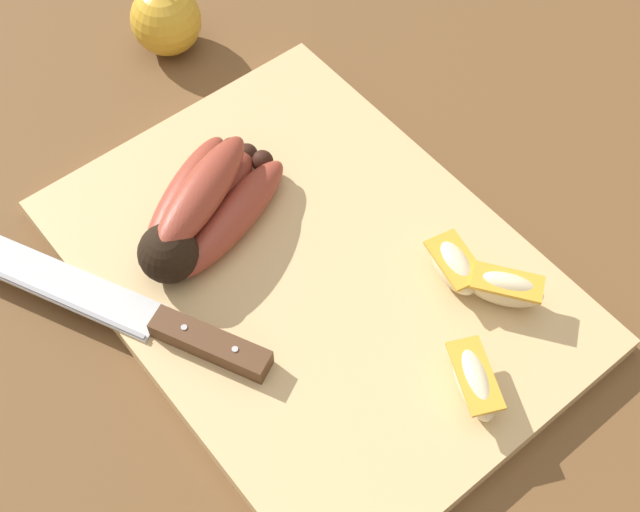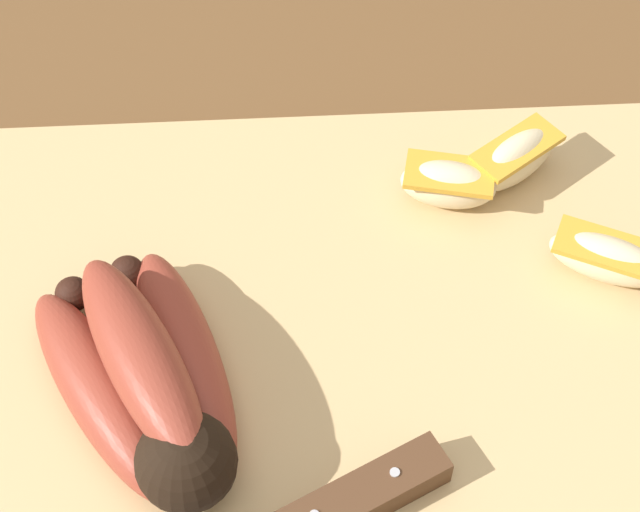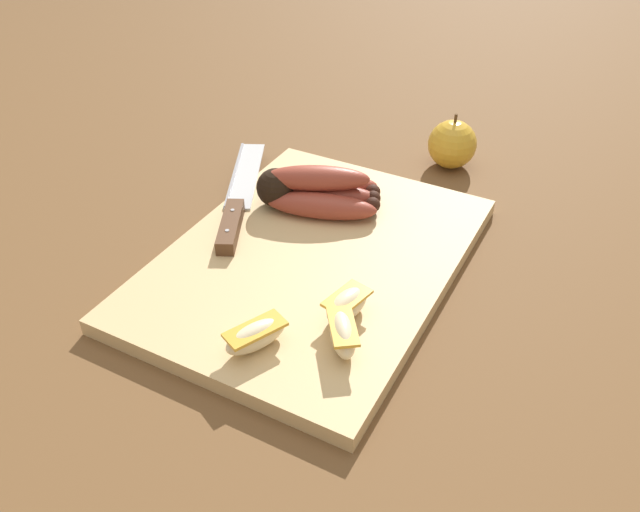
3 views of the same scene
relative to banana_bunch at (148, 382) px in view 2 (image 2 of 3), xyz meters
The scene contains 6 objects.
ground_plane 0.11m from the banana_bunch, 158.80° to the right, with size 6.00×6.00×0.00m, color brown.
cutting_board 0.11m from the banana_bunch, 154.04° to the right, with size 0.44×0.32×0.02m, color tan.
banana_bunch is the anchor object (origin of this frame).
apple_wedge_near 0.26m from the banana_bunch, 145.63° to the right, with size 0.06×0.06×0.03m.
apple_wedge_middle 0.27m from the banana_bunch, 164.43° to the right, with size 0.07×0.05×0.03m.
apple_wedge_far 0.22m from the banana_bunch, 142.81° to the right, with size 0.06×0.04×0.03m.
Camera 2 is at (0.02, 0.31, 0.52)m, focal length 59.92 mm.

